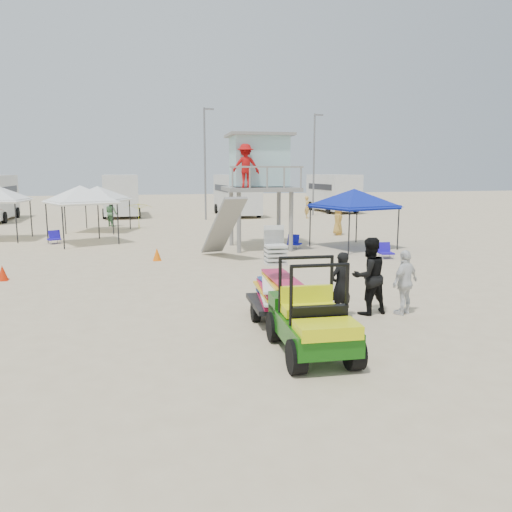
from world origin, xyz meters
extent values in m
plane|color=beige|center=(0.00, 0.00, 0.00)|extent=(140.00, 140.00, 0.00)
cube|color=#114E0C|center=(0.60, -0.82, 0.53)|extent=(1.36, 2.48, 0.42)
cube|color=#DEE50C|center=(0.60, -0.82, 0.79)|extent=(1.14, 0.75, 0.23)
cylinder|color=black|center=(0.07, -1.68, 0.31)|extent=(0.31, 0.63, 0.61)
cube|color=black|center=(0.60, 1.48, 0.42)|extent=(1.30, 1.80, 0.11)
cylinder|color=black|center=(0.10, 1.48, 0.23)|extent=(0.21, 0.46, 0.45)
imported|color=black|center=(2.10, 1.18, 0.81)|extent=(0.67, 0.53, 1.62)
imported|color=black|center=(2.95, 1.43, 0.95)|extent=(1.02, 0.85, 1.91)
imported|color=white|center=(3.80, 1.18, 0.80)|extent=(1.01, 0.76, 1.60)
cylinder|color=gray|center=(2.03, 11.33, 1.31)|extent=(0.19, 0.19, 2.63)
cube|color=gray|center=(3.19, 12.49, 2.71)|extent=(3.36, 3.36, 0.17)
cube|color=#9CC6C9|center=(3.19, 12.81, 3.94)|extent=(2.55, 2.26, 2.21)
imported|color=#B20F0F|center=(2.35, 11.44, 3.72)|extent=(1.19, 0.69, 1.85)
cylinder|color=black|center=(5.94, 10.07, 0.98)|extent=(0.06, 0.06, 1.97)
pyramid|color=#0E20A1|center=(7.35, 11.48, 2.72)|extent=(3.63, 3.63, 0.80)
cube|color=#0E20A1|center=(7.35, 11.48, 1.92)|extent=(3.63, 3.63, 0.18)
cylinder|color=black|center=(-6.10, 14.87, 1.04)|extent=(0.06, 0.06, 2.08)
pyramid|color=white|center=(-4.81, 16.17, 2.83)|extent=(3.60, 3.60, 0.80)
cube|color=white|center=(-4.81, 16.17, 2.03)|extent=(3.60, 3.60, 0.18)
cylinder|color=black|center=(-5.65, 19.88, 0.95)|extent=(0.06, 0.06, 1.91)
pyramid|color=white|center=(-4.26, 21.28, 2.66)|extent=(3.77, 3.77, 0.80)
cube|color=white|center=(-4.26, 21.28, 1.86)|extent=(3.77, 3.77, 0.18)
imported|color=#F3F215|center=(-1.92, 22.25, 0.80)|extent=(2.44, 2.45, 1.60)
cone|color=#FF6A08|center=(-1.61, 10.41, 0.25)|extent=(0.34, 0.34, 0.50)
cone|color=red|center=(-6.68, 7.93, 0.25)|extent=(0.34, 0.34, 0.50)
cube|color=#1E10B7|center=(-6.17, 16.46, 0.22)|extent=(0.70, 0.68, 0.06)
cube|color=#1E10B7|center=(-6.17, 16.70, 0.42)|extent=(0.56, 0.39, 0.44)
cylinder|color=#B2B2B7|center=(-6.39, 16.26, 0.10)|extent=(0.03, 0.03, 0.20)
cube|color=#1F10AE|center=(7.42, 8.51, 0.22)|extent=(0.60, 0.57, 0.06)
cube|color=#1F10AE|center=(7.42, 8.75, 0.42)|extent=(0.56, 0.24, 0.44)
cylinder|color=#B2B2B7|center=(7.20, 8.31, 0.10)|extent=(0.03, 0.03, 0.20)
cube|color=#0E11A1|center=(4.69, 11.97, 0.22)|extent=(0.74, 0.73, 0.06)
cube|color=#0E11A1|center=(4.69, 12.21, 0.42)|extent=(0.52, 0.49, 0.44)
cylinder|color=#B2B2B7|center=(4.47, 11.77, 0.10)|extent=(0.03, 0.03, 0.20)
cube|color=silver|center=(-3.00, 31.50, 1.75)|extent=(2.50, 6.50, 3.00)
cube|color=black|center=(-3.00, 31.50, 2.20)|extent=(2.54, 5.20, 0.50)
cylinder|color=black|center=(-4.25, 29.42, 0.40)|extent=(0.25, 0.80, 0.80)
cube|color=silver|center=(6.00, 30.00, 1.75)|extent=(2.50, 7.00, 3.00)
cube|color=black|center=(6.00, 30.00, 2.20)|extent=(2.54, 5.60, 0.50)
cylinder|color=black|center=(4.75, 27.76, 0.40)|extent=(0.25, 0.80, 0.80)
cube|color=silver|center=(15.00, 31.50, 1.75)|extent=(2.50, 6.60, 3.00)
cube|color=black|center=(15.00, 31.50, 2.20)|extent=(2.54, 5.28, 0.50)
cylinder|color=black|center=(13.75, 29.39, 0.40)|extent=(0.25, 0.80, 0.80)
cylinder|color=slate|center=(3.00, 27.00, 4.00)|extent=(0.14, 0.14, 8.00)
cylinder|color=slate|center=(12.00, 28.50, 4.00)|extent=(0.14, 0.14, 8.00)
imported|color=gold|center=(10.61, 26.12, 0.84)|extent=(0.58, 0.71, 1.68)
imported|color=#538A55|center=(-3.60, 23.99, 0.87)|extent=(1.02, 1.07, 1.74)
imported|color=gold|center=(8.66, 16.09, 0.82)|extent=(0.81, 0.95, 1.65)
camera|label=1|loc=(-2.77, -9.42, 3.47)|focal=35.00mm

